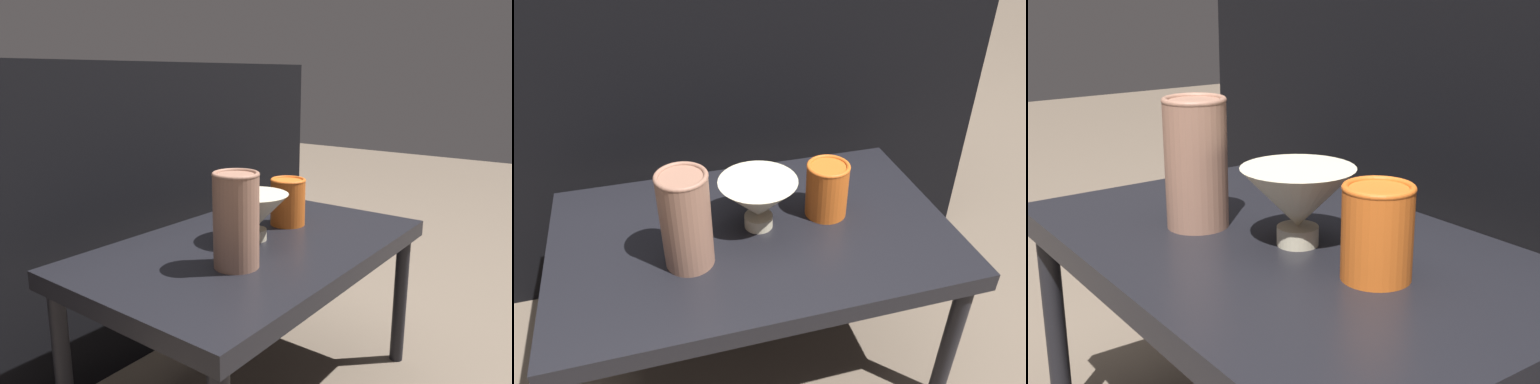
{
  "view_description": "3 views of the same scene",
  "coord_description": "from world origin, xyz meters",
  "views": [
    {
      "loc": [
        -0.87,
        -0.67,
        0.79
      ],
      "look_at": [
        0.05,
        0.03,
        0.51
      ],
      "focal_mm": 35.0,
      "sensor_mm": 36.0,
      "label": 1
    },
    {
      "loc": [
        -0.19,
        -0.8,
        1.05
      ],
      "look_at": [
        0.03,
        -0.01,
        0.5
      ],
      "focal_mm": 35.0,
      "sensor_mm": 36.0,
      "label": 2
    },
    {
      "loc": [
        0.76,
        -0.56,
        0.76
      ],
      "look_at": [
        0.01,
        -0.01,
        0.49
      ],
      "focal_mm": 50.0,
      "sensor_mm": 36.0,
      "label": 3
    }
  ],
  "objects": [
    {
      "name": "bowl",
      "position": [
        0.01,
        0.01,
        0.47
      ],
      "size": [
        0.16,
        0.16,
        0.11
      ],
      "color": "beige",
      "rests_on": "table"
    },
    {
      "name": "table",
      "position": [
        0.0,
        0.0,
        0.37
      ],
      "size": [
        0.82,
        0.51,
        0.41
      ],
      "color": "black",
      "rests_on": "ground_plane"
    },
    {
      "name": "vase_textured_left",
      "position": [
        -0.14,
        -0.06,
        0.51
      ],
      "size": [
        0.1,
        0.1,
        0.2
      ],
      "color": "#996B56",
      "rests_on": "table"
    },
    {
      "name": "vase_colorful_right",
      "position": [
        0.17,
        0.02,
        0.47
      ],
      "size": [
        0.09,
        0.09,
        0.12
      ],
      "color": "orange",
      "rests_on": "table"
    }
  ]
}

